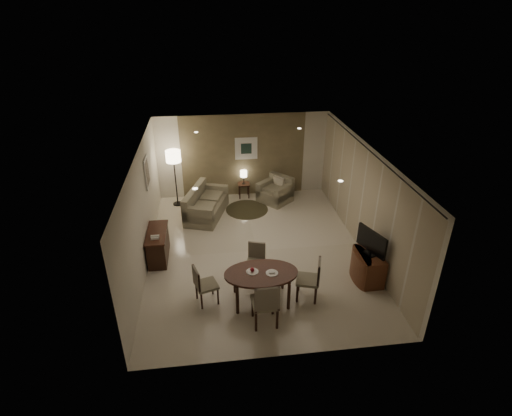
{
  "coord_description": "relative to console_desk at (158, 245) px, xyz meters",
  "views": [
    {
      "loc": [
        -1.13,
        -8.63,
        5.8
      ],
      "look_at": [
        0.0,
        0.2,
        1.15
      ],
      "focal_mm": 28.0,
      "sensor_mm": 36.0,
      "label": 1
    }
  ],
  "objects": [
    {
      "name": "curtain_rod",
      "position": [
        5.17,
        0.0,
        2.27
      ],
      "size": [
        0.03,
        6.8,
        0.03
      ],
      "primitive_type": "cylinder",
      "rotation": [
        1.57,
        0.0,
        0.0
      ],
      "color": "black",
      "rests_on": "wall_right"
    },
    {
      "name": "sofa",
      "position": [
        1.23,
        2.11,
        0.05
      ],
      "size": [
        1.99,
        1.41,
        0.84
      ],
      "primitive_type": null,
      "rotation": [
        0.0,
        0.0,
        1.25
      ],
      "color": "gray",
      "rests_on": "floor"
    },
    {
      "name": "round_rug",
      "position": [
        2.47,
        2.31,
        -0.37
      ],
      "size": [
        1.31,
        1.31,
        0.01
      ],
      "primitive_type": "cylinder",
      "color": "#413C24",
      "rests_on": "floor"
    },
    {
      "name": "chair_near",
      "position": [
        2.31,
        -2.6,
        0.15
      ],
      "size": [
        0.53,
        0.53,
        1.05
      ],
      "primitive_type": null,
      "rotation": [
        0.0,
        0.0,
        3.18
      ],
      "color": "gray",
      "rests_on": "floor"
    },
    {
      "name": "armchair",
      "position": [
        3.44,
        2.79,
        0.03
      ],
      "size": [
        1.25,
        1.25,
        0.81
      ],
      "primitive_type": null,
      "rotation": [
        0.0,
        0.0,
        -0.85
      ],
      "color": "gray",
      "rests_on": "floor"
    },
    {
      "name": "side_table",
      "position": [
        2.47,
        3.25,
        -0.14
      ],
      "size": [
        0.37,
        0.37,
        0.47
      ],
      "primitive_type": null,
      "color": "black",
      "rests_on": "floor"
    },
    {
      "name": "downlight_nl",
      "position": [
        1.09,
        -1.8,
        2.31
      ],
      "size": [
        0.1,
        0.1,
        0.01
      ],
      "primitive_type": "cylinder",
      "color": "white",
      "rests_on": "ceiling"
    },
    {
      "name": "art_left_frame",
      "position": [
        -0.23,
        1.2,
        1.48
      ],
      "size": [
        0.03,
        0.6,
        0.8
      ],
      "primitive_type": "cube",
      "color": "silver",
      "rests_on": "wall_left"
    },
    {
      "name": "plate_b",
      "position": [
        2.55,
        -1.98,
        0.36
      ],
      "size": [
        0.26,
        0.26,
        0.02
      ],
      "primitive_type": "cylinder",
      "color": "white",
      "rests_on": "dining_table"
    },
    {
      "name": "console_desk",
      "position": [
        0.0,
        0.0,
        0.0
      ],
      "size": [
        0.48,
        1.2,
        0.75
      ],
      "primitive_type": null,
      "color": "#442016",
      "rests_on": "floor"
    },
    {
      "name": "tv_cabinet",
      "position": [
        4.89,
        -1.5,
        -0.03
      ],
      "size": [
        0.48,
        0.9,
        0.7
      ],
      "primitive_type": null,
      "color": "brown",
      "rests_on": "floor"
    },
    {
      "name": "telephone",
      "position": [
        0.0,
        -0.3,
        0.43
      ],
      "size": [
        0.2,
        0.14,
        0.09
      ],
      "primitive_type": null,
      "color": "white",
      "rests_on": "console_desk"
    },
    {
      "name": "art_back_canvas",
      "position": [
        2.59,
        3.44,
        1.23
      ],
      "size": [
        0.34,
        0.01,
        0.34
      ],
      "primitive_type": "cube",
      "color": "#1A2E26",
      "rests_on": "wall_back"
    },
    {
      "name": "art_left_canvas",
      "position": [
        -0.21,
        1.2,
        1.48
      ],
      "size": [
        0.01,
        0.46,
        0.64
      ],
      "primitive_type": "cube",
      "color": "gray",
      "rests_on": "wall_left"
    },
    {
      "name": "chair_far",
      "position": [
        2.3,
        -1.14,
        0.06
      ],
      "size": [
        0.52,
        0.52,
        0.86
      ],
      "primitive_type": null,
      "rotation": [
        0.0,
        0.0,
        -0.3
      ],
      "color": "gray",
      "rests_on": "floor"
    },
    {
      "name": "fruit_apple",
      "position": [
        2.15,
        -1.88,
        0.42
      ],
      "size": [
        0.09,
        0.09,
        0.09
      ],
      "primitive_type": "sphere",
      "color": "maroon",
      "rests_on": "plate_a"
    },
    {
      "name": "downlight_fl",
      "position": [
        1.09,
        1.8,
        2.31
      ],
      "size": [
        0.1,
        0.1,
        0.01
      ],
      "primitive_type": "cylinder",
      "color": "white",
      "rests_on": "ceiling"
    },
    {
      "name": "flat_tv",
      "position": [
        4.87,
        -1.5,
        0.65
      ],
      "size": [
        0.36,
        0.85,
        0.6
      ],
      "primitive_type": null,
      "rotation": [
        0.0,
        0.0,
        0.35
      ],
      "color": "black",
      "rests_on": "tv_cabinet"
    },
    {
      "name": "dining_table",
      "position": [
        2.33,
        -1.93,
        -0.01
      ],
      "size": [
        1.56,
        0.98,
        0.73
      ],
      "primitive_type": null,
      "color": "#442016",
      "rests_on": "floor"
    },
    {
      "name": "curtain_wall",
      "position": [
        5.17,
        0.0,
        0.95
      ],
      "size": [
        0.08,
        6.7,
        2.58
      ],
      "primitive_type": null,
      "color": "beige",
      "rests_on": "wall_right"
    },
    {
      "name": "table_lamp",
      "position": [
        2.47,
        3.25,
        0.35
      ],
      "size": [
        0.22,
        0.22,
        0.5
      ],
      "primitive_type": null,
      "color": "#FFEAC1",
      "rests_on": "side_table"
    },
    {
      "name": "art_back_frame",
      "position": [
        2.59,
        3.46,
        1.23
      ],
      "size": [
        0.72,
        0.03,
        0.72
      ],
      "primitive_type": "cube",
      "color": "silver",
      "rests_on": "wall_back"
    },
    {
      "name": "chair_left",
      "position": [
        1.18,
        -1.82,
        0.08
      ],
      "size": [
        0.55,
        0.55,
        0.9
      ],
      "primitive_type": null,
      "rotation": [
        0.0,
        0.0,
        1.87
      ],
      "color": "gray",
      "rests_on": "floor"
    },
    {
      "name": "downlight_nr",
      "position": [
        3.89,
        -1.8,
        2.31
      ],
      "size": [
        0.1,
        0.1,
        0.01
      ],
      "primitive_type": "cylinder",
      "color": "white",
      "rests_on": "ceiling"
    },
    {
      "name": "room_shell",
      "position": [
        2.49,
        0.4,
        0.98
      ],
      "size": [
        5.5,
        7.0,
        2.7
      ],
      "color": "beige",
      "rests_on": "ground"
    },
    {
      "name": "napkin",
      "position": [
        2.55,
        -1.98,
        0.39
      ],
      "size": [
        0.12,
        0.08,
        0.03
      ],
      "primitive_type": "cube",
      "color": "white",
      "rests_on": "plate_b"
    },
    {
      "name": "plate_a",
      "position": [
        2.15,
        -1.88,
        0.36
      ],
      "size": [
        0.26,
        0.26,
        0.02
      ],
      "primitive_type": "cylinder",
      "color": "white",
      "rests_on": "dining_table"
    },
    {
      "name": "floor_lamp",
      "position": [
        0.32,
        2.97,
        0.52
      ],
      "size": [
        0.45,
        0.45,
        1.79
      ],
      "primitive_type": null,
      "color": "#FFE5B7",
      "rests_on": "floor"
    },
    {
      "name": "downlight_fr",
      "position": [
        3.89,
        1.8,
        2.31
      ],
      "size": [
        0.1,
        0.1,
        0.01
      ],
      "primitive_type": "cylinder",
      "color": "white",
      "rests_on": "ceiling"
    },
    {
      "name": "chair_right",
      "position": [
        3.33,
        -1.95,
        0.11
      ],
      "size": [
        0.59,
        0.59,
        0.97
      ],
      "primitive_type": null,
      "rotation": [
        0.0,
        0.0,
        -1.88
      ],
      "color": "gray",
      "rests_on": "floor"
    },
    {
      "name": "taupe_accent",
      "position": [
        2.49,
        3.48,
        0.98
      ],
      "size": [
        3.96,
        0.03,
        2.7
      ],
      "primitive_type": "cube",
      "color": "olive",
      "rests_on": "wall_back"
    }
  ]
}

